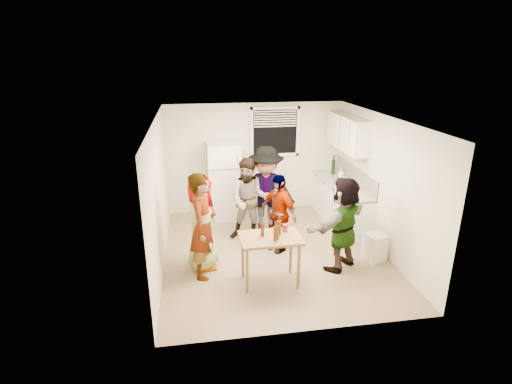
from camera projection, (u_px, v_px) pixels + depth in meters
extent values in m
cube|color=white|center=(224.00, 181.00, 8.83)|extent=(0.70, 0.70, 1.70)
cube|color=white|center=(340.00, 204.00, 8.65)|extent=(0.60, 2.20, 0.86)
cube|color=#BBAE97|center=(342.00, 185.00, 8.50)|extent=(0.64, 2.22, 0.04)
cube|color=#ADA79F|center=(355.00, 175.00, 8.48)|extent=(0.03, 2.20, 0.36)
cube|color=white|center=(348.00, 133.00, 8.35)|extent=(0.34, 1.60, 0.70)
cylinder|color=white|center=(340.00, 183.00, 8.51)|extent=(0.12, 0.12, 0.25)
cylinder|color=black|center=(333.00, 174.00, 9.16)|extent=(0.08, 0.08, 0.33)
cylinder|color=#47230C|center=(341.00, 187.00, 8.27)|extent=(0.05, 0.05, 0.20)
cylinder|color=#2A1BC3|center=(348.00, 194.00, 7.85)|extent=(0.09, 0.09, 0.12)
cube|color=#E9C85E|center=(341.00, 171.00, 9.09)|extent=(0.02, 0.20, 0.16)
cube|color=silver|center=(375.00, 247.00, 7.15)|extent=(0.41, 0.41, 0.49)
cylinder|color=#47230C|center=(277.00, 239.00, 6.19)|extent=(0.06, 0.06, 0.22)
cylinder|color=maroon|center=(285.00, 231.00, 6.45)|extent=(0.09, 0.09, 0.12)
imported|color=gray|center=(204.00, 266.00, 6.99)|extent=(1.65, 0.85, 0.52)
imported|color=#141933|center=(206.00, 274.00, 6.75)|extent=(1.90, 1.21, 0.43)
imported|color=brown|center=(250.00, 238.00, 8.04)|extent=(1.15, 1.80, 0.63)
imported|color=#3E3E42|center=(265.00, 235.00, 8.21)|extent=(1.60, 2.08, 0.69)
imported|color=black|center=(278.00, 249.00, 7.61)|extent=(1.72, 1.51, 0.36)
imported|color=#C56F48|center=(340.00, 267.00, 6.98)|extent=(2.20, 2.22, 0.48)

